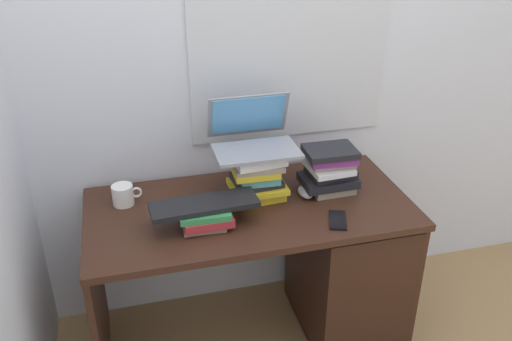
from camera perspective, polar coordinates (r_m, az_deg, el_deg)
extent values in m
plane|color=#9E7A4C|center=(2.73, -0.57, -16.75)|extent=(6.00, 6.00, 0.00)
cube|color=silver|center=(2.40, -2.95, 12.84)|extent=(6.00, 0.05, 2.60)
cube|color=silver|center=(2.44, 3.60, 12.41)|extent=(0.90, 0.01, 0.80)
cube|color=#381E14|center=(2.29, -0.65, -4.02)|extent=(1.35, 0.66, 0.03)
cube|color=#381E14|center=(2.47, -16.17, -13.08)|extent=(0.02, 0.60, 0.69)
cube|color=#381E14|center=(2.71, 13.33, -8.57)|extent=(0.02, 0.60, 0.69)
cube|color=#321B12|center=(2.60, 9.36, -9.81)|extent=(0.41, 0.56, 0.66)
cube|color=yellow|center=(2.34, 0.34, -2.31)|extent=(0.21, 0.17, 0.04)
cube|color=yellow|center=(2.32, 0.16, -1.66)|extent=(0.24, 0.19, 0.02)
cube|color=black|center=(2.32, 0.04, -1.00)|extent=(0.21, 0.19, 0.02)
cube|color=teal|center=(2.30, 0.25, -0.57)|extent=(0.17, 0.16, 0.03)
cube|color=yellow|center=(2.28, -0.11, 0.04)|extent=(0.19, 0.16, 0.03)
cube|color=gray|center=(2.28, 0.10, 0.72)|extent=(0.21, 0.19, 0.02)
cube|color=white|center=(2.26, 0.24, 1.31)|extent=(0.22, 0.17, 0.04)
cube|color=gray|center=(2.18, -5.56, -5.32)|extent=(0.17, 0.17, 0.02)
cube|color=#B22D33|center=(2.16, -5.22, -4.79)|extent=(0.20, 0.18, 0.03)
cube|color=#338C4C|center=(2.15, -5.49, -4.03)|extent=(0.20, 0.19, 0.02)
cube|color=gray|center=(2.42, 7.72, -1.58)|extent=(0.19, 0.17, 0.03)
cube|color=black|center=(2.39, 7.54, -0.97)|extent=(0.24, 0.17, 0.04)
cube|color=black|center=(2.39, 7.82, -0.13)|extent=(0.21, 0.16, 0.03)
cube|color=white|center=(2.37, 7.62, 0.39)|extent=(0.19, 0.19, 0.02)
cube|color=gray|center=(2.37, 7.80, 0.98)|extent=(0.19, 0.16, 0.02)
cube|color=#8C338C|center=(2.36, 7.80, 1.55)|extent=(0.21, 0.19, 0.03)
cube|color=black|center=(2.32, 7.76, 1.99)|extent=(0.22, 0.17, 0.03)
cube|color=gray|center=(2.25, 0.04, 2.04)|extent=(0.35, 0.21, 0.01)
cube|color=gray|center=(2.34, -0.84, 5.83)|extent=(0.35, 0.08, 0.20)
cube|color=#59A5E5|center=(2.33, -0.81, 5.83)|extent=(0.31, 0.07, 0.17)
cube|color=black|center=(2.13, -5.43, -3.54)|extent=(0.43, 0.16, 0.02)
ellipsoid|color=#A5A8AD|center=(2.36, 5.17, -2.25)|extent=(0.06, 0.10, 0.04)
cylinder|color=white|center=(2.34, -13.73, -2.50)|extent=(0.09, 0.09, 0.09)
torus|color=white|center=(2.34, -12.38, -2.25)|extent=(0.05, 0.01, 0.05)
cube|color=black|center=(2.21, 8.53, -5.14)|extent=(0.11, 0.15, 0.01)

